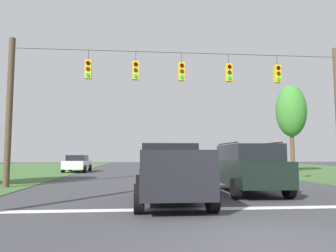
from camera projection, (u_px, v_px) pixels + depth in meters
The scene contains 14 objects.
ground_plane at pixel (264, 242), 5.76m from camera, with size 120.00×120.00×0.00m, color #3D3D42.
stop_bar_stripe at pixel (217, 209), 9.26m from camera, with size 14.22×0.45×0.01m, color white.
lane_dash_0 at pixel (186, 187), 15.21m from camera, with size 0.15×2.50×0.01m, color white.
lane_dash_1 at pixel (172, 177), 21.73m from camera, with size 0.15×2.50×0.01m, color white.
lane_dash_2 at pixel (163, 171), 29.60m from camera, with size 0.15×2.50×0.01m, color white.
lane_dash_3 at pixel (161, 169), 33.27m from camera, with size 0.15×2.50×0.01m, color white.
lane_dash_4 at pixel (157, 167), 40.64m from camera, with size 0.15×2.50×0.01m, color white.
overhead_signal_span at pixel (182, 103), 16.19m from camera, with size 17.20×0.31×7.33m.
pickup_truck at pixel (170, 173), 10.55m from camera, with size 2.29×5.41×1.95m.
suv_black at pixel (247, 167), 12.97m from camera, with size 2.23×4.81×2.05m.
distant_car_crossing_white at pixel (173, 163), 30.25m from camera, with size 4.43×2.29×1.52m.
distant_car_oncoming at pixel (77, 163), 28.41m from camera, with size 2.05×4.32×1.52m.
distant_car_far_parked at pixel (178, 165), 24.33m from camera, with size 2.06×4.32×1.52m.
tree_roadside_left at pixel (291, 111), 29.21m from camera, with size 2.72×2.72×7.99m.
Camera 1 is at (-2.28, -5.75, 1.59)m, focal length 33.89 mm.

